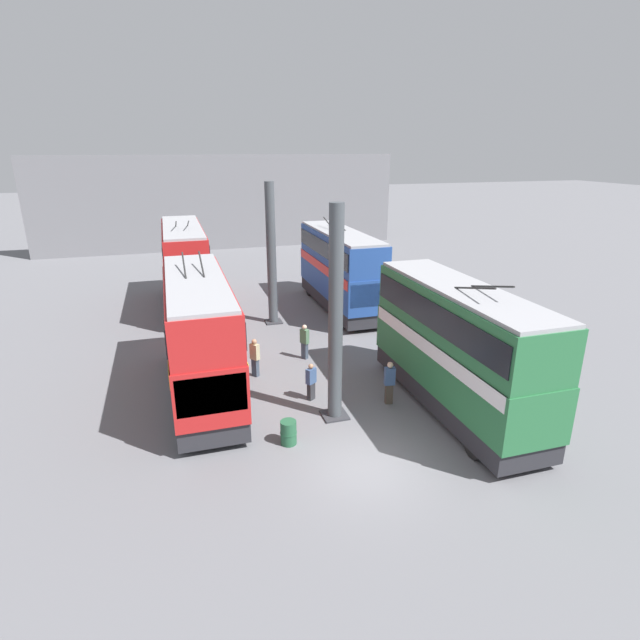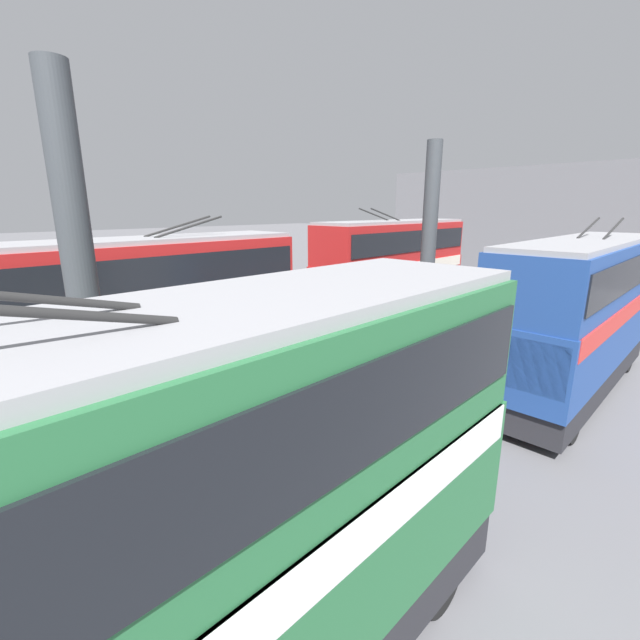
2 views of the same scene
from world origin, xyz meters
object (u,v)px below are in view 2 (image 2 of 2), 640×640
Objects in this scene: bus_left_far at (578,307)px; oil_drum at (8,474)px; bus_right_far at (393,266)px; person_by_right_row at (232,376)px; person_aisle_midway at (325,389)px; bus_left_near at (182,529)px; bus_right_mid at (155,308)px; person_aisle_foreground at (172,435)px; person_by_left_row at (185,521)px.

bus_left_far is 16.01m from oil_drum.
bus_right_far reaches higher than person_by_right_row.
bus_right_far is at bearing -95.79° from person_aisle_midway.
oil_drum is (-5.80, -0.16, -0.52)m from person_by_right_row.
bus_right_far is 12.02m from person_by_right_row.
bus_left_near is 1.01× the size of bus_right_mid.
bus_right_far is at bearing 8.27° from oil_drum.
bus_left_near is at bearing -85.19° from oil_drum.
person_by_right_row is at bearing 140.47° from bus_left_far.
person_aisle_foreground is 3.41m from person_by_right_row.
bus_right_mid is 5.83m from oil_drum.
bus_left_far is at bearing -44.27° from bus_right_mid.
bus_right_far is at bearing 29.11° from bus_left_near.
bus_left_near is at bearing 73.25° from person_by_left_row.
person_by_right_row is (2.89, 1.81, 0.12)m from person_aisle_foreground.
person_by_right_row is at bearing 1.55° from oil_drum.
bus_left_far is at bearing 0.00° from bus_left_near.
bus_left_near reaches higher than person_by_right_row.
bus_left_near is 6.03m from person_aisle_foreground.
bus_left_near is 0.96× the size of bus_right_far.
person_by_right_row is (-8.48, 7.00, -1.87)m from bus_left_far.
bus_left_near is 0.96× the size of bus_left_far.
person_aisle_foreground is 3.19m from person_by_left_row.
bus_left_far is 9.88m from bus_right_far.
bus_left_far is (13.70, 0.00, -0.03)m from bus_left_near.
person_by_right_row is (1.13, -2.37, -1.91)m from bus_right_mid.
bus_left_near is at bearing 180.00° from bus_left_far.
bus_left_far is 12.65m from person_aisle_foreground.
person_by_left_row is (-5.41, -2.07, 0.04)m from person_aisle_midway.
bus_right_mid reaches higher than bus_left_near.
person_by_left_row is 6.29m from person_by_right_row.
bus_right_far is 5.52× the size of person_by_right_row.
bus_left_near is 8.04m from person_aisle_midway.
bus_left_near is 5.24× the size of person_by_left_row.
person_by_left_row is at bearing 79.06° from person_aisle_midway.
person_aisle_midway is 1.10× the size of person_aisle_foreground.
person_aisle_foreground is (-11.37, 5.18, -1.99)m from bus_left_far.
person_by_right_row is at bearing -6.30° from person_aisle_midway.
person_aisle_midway is at bearing -64.48° from bus_right_mid.
person_by_left_row is (-15.74, -7.12, -2.03)m from bus_right_far.
person_by_right_row reaches higher than oil_drum.
person_by_right_row is at bearing -64.51° from bus_right_mid.
bus_right_far is 17.39m from person_by_left_row.
bus_left_far is at bearing -57.22° from person_aisle_foreground.
person_aisle_foreground is at bearing -29.68° from oil_drum.
oil_drum is at bearing 154.40° from bus_left_far.
person_aisle_foreground is at bearing 65.78° from bus_left_near.
bus_right_far is (16.83, 9.37, 0.15)m from bus_left_near.
bus_right_mid is at bearing 66.42° from bus_left_near.
bus_right_far reaches higher than bus_left_far.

